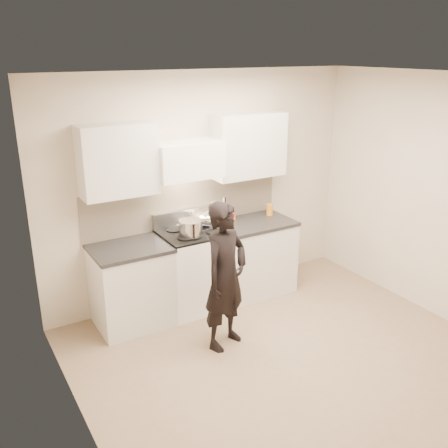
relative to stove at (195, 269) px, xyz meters
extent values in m
plane|color=#8A7058|center=(0.30, -1.42, -0.47)|extent=(4.00, 4.00, 0.00)
cube|color=beige|center=(0.30, 0.33, 0.88)|extent=(4.00, 0.04, 2.70)
cube|color=beige|center=(-1.70, -1.42, 0.88)|extent=(0.04, 3.50, 2.70)
cube|color=beige|center=(2.30, -1.42, 0.88)|extent=(0.04, 3.50, 2.70)
cube|color=white|center=(0.30, -1.42, 2.22)|extent=(4.00, 3.50, 0.02)
cube|color=beige|center=(0.05, 0.31, 0.71)|extent=(2.50, 0.02, 0.53)
cube|color=#BABABE|center=(0.00, 0.28, 0.56)|extent=(0.76, 0.08, 0.20)
cube|color=white|center=(0.00, 0.13, 1.28)|extent=(0.76, 0.40, 0.40)
cylinder|color=silver|center=(0.00, -0.05, 1.10)|extent=(0.66, 0.02, 0.02)
cube|color=silver|center=(0.83, 0.16, 1.35)|extent=(0.90, 0.33, 0.75)
cube|color=silver|center=(-0.78, 0.16, 1.35)|extent=(0.80, 0.33, 0.75)
cube|color=beige|center=(0.43, 0.30, 0.63)|extent=(0.08, 0.01, 0.12)
cube|color=white|center=(0.00, 0.00, -0.01)|extent=(0.76, 0.65, 0.92)
cube|color=black|center=(0.00, 0.00, 0.46)|extent=(0.76, 0.65, 0.02)
cube|color=silver|center=(0.16, 0.12, 0.47)|extent=(0.36, 0.34, 0.01)
cylinder|color=silver|center=(0.00, -0.29, 0.31)|extent=(0.62, 0.02, 0.02)
cylinder|color=black|center=(-0.18, -0.15, 0.48)|extent=(0.18, 0.18, 0.01)
cylinder|color=black|center=(0.18, -0.15, 0.48)|extent=(0.18, 0.18, 0.01)
cylinder|color=black|center=(-0.18, 0.15, 0.48)|extent=(0.18, 0.18, 0.01)
cylinder|color=black|center=(0.18, 0.15, 0.48)|extent=(0.18, 0.18, 0.01)
cube|color=silver|center=(0.83, 0.00, -0.03)|extent=(0.90, 0.65, 0.88)
cube|color=black|center=(0.83, 0.00, 0.43)|extent=(0.92, 0.67, 0.04)
cube|color=silver|center=(-0.78, 0.00, -0.03)|extent=(0.80, 0.65, 0.88)
cube|color=black|center=(-0.78, 0.00, 0.43)|extent=(0.82, 0.67, 0.04)
ellipsoid|color=silver|center=(0.19, 0.09, 0.58)|extent=(0.34, 0.34, 0.19)
torus|color=silver|center=(0.19, 0.09, 0.62)|extent=(0.36, 0.36, 0.02)
ellipsoid|color=#F0E1CB|center=(0.19, 0.09, 0.57)|extent=(0.20, 0.20, 0.09)
cylinder|color=white|center=(0.14, -0.04, 0.68)|extent=(0.04, 0.25, 0.18)
cylinder|color=silver|center=(-0.10, -0.12, 0.57)|extent=(0.28, 0.28, 0.17)
cube|color=silver|center=(-0.26, -0.13, 0.64)|extent=(0.06, 0.03, 0.01)
cube|color=silver|center=(0.06, -0.11, 0.64)|extent=(0.06, 0.03, 0.01)
cylinder|color=#BABABE|center=(0.51, 0.19, 0.52)|extent=(0.11, 0.11, 0.16)
cylinder|color=black|center=(0.53, 0.19, 0.60)|extent=(0.01, 0.01, 0.28)
cylinder|color=white|center=(0.52, 0.21, 0.60)|extent=(0.01, 0.01, 0.28)
cylinder|color=#BABABE|center=(0.50, 0.22, 0.60)|extent=(0.01, 0.01, 0.28)
cylinder|color=black|center=(0.49, 0.20, 0.60)|extent=(0.01, 0.01, 0.28)
cylinder|color=#BABABE|center=(0.48, 0.18, 0.60)|extent=(0.01, 0.01, 0.28)
cylinder|color=white|center=(0.49, 0.17, 0.60)|extent=(0.01, 0.01, 0.28)
cylinder|color=black|center=(0.51, 0.16, 0.60)|extent=(0.01, 0.01, 0.28)
cylinder|color=#BABABE|center=(0.53, 0.18, 0.60)|extent=(0.01, 0.01, 0.28)
cylinder|color=#DA5D14|center=(0.63, 0.15, 0.48)|extent=(0.04, 0.04, 0.07)
cylinder|color=red|center=(0.63, 0.15, 0.53)|extent=(0.04, 0.04, 0.02)
cylinder|color=orange|center=(1.13, 0.10, 0.52)|extent=(0.08, 0.08, 0.14)
imported|color=black|center=(-0.11, -0.88, 0.30)|extent=(0.66, 0.55, 1.54)
camera|label=1|loc=(-2.41, -4.76, 2.45)|focal=40.00mm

